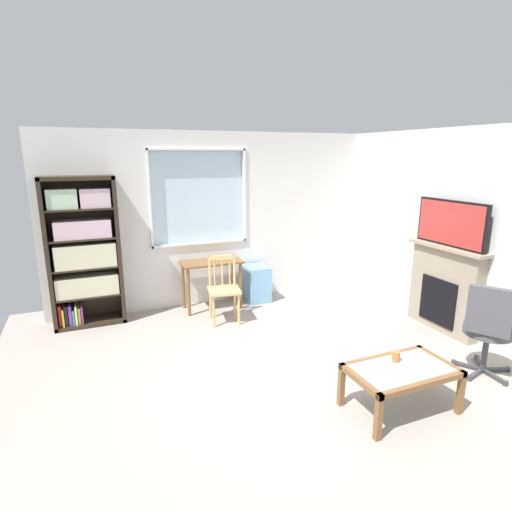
# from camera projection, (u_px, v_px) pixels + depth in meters

# --- Properties ---
(ground) EXTENTS (5.92, 5.97, 0.02)m
(ground) POSITION_uv_depth(u_px,v_px,m) (289.00, 374.00, 4.31)
(ground) COLOR #9E9389
(wall_back_with_window) EXTENTS (4.92, 0.15, 2.57)m
(wall_back_with_window) POSITION_uv_depth(u_px,v_px,m) (218.00, 222.00, 6.25)
(wall_back_with_window) COLOR silver
(wall_back_with_window) RESTS_ON ground
(wall_right) EXTENTS (0.12, 5.17, 2.57)m
(wall_right) POSITION_uv_depth(u_px,v_px,m) (477.00, 236.00, 4.95)
(wall_right) COLOR silver
(wall_right) RESTS_ON ground
(bookshelf) EXTENTS (0.90, 0.38, 1.98)m
(bookshelf) POSITION_uv_depth(u_px,v_px,m) (84.00, 251.00, 5.37)
(bookshelf) COLOR #2D2319
(bookshelf) RESTS_ON ground
(desk_under_window) EXTENTS (0.88, 0.44, 0.73)m
(desk_under_window) POSITION_uv_depth(u_px,v_px,m) (212.00, 270.00, 6.01)
(desk_under_window) COLOR brown
(desk_under_window) RESTS_ON ground
(wooden_chair) EXTENTS (0.48, 0.47, 0.90)m
(wooden_chair) POSITION_uv_depth(u_px,v_px,m) (224.00, 288.00, 5.59)
(wooden_chair) COLOR tan
(wooden_chair) RESTS_ON ground
(plastic_drawer_unit) EXTENTS (0.35, 0.40, 0.56)m
(plastic_drawer_unit) POSITION_uv_depth(u_px,v_px,m) (257.00, 283.00, 6.41)
(plastic_drawer_unit) COLOR #72ADDB
(plastic_drawer_unit) RESTS_ON ground
(fireplace) EXTENTS (0.26, 1.11, 1.13)m
(fireplace) POSITION_uv_depth(u_px,v_px,m) (444.00, 288.00, 5.28)
(fireplace) COLOR gray
(fireplace) RESTS_ON ground
(tv) EXTENTS (0.06, 1.02, 0.57)m
(tv) POSITION_uv_depth(u_px,v_px,m) (451.00, 223.00, 5.07)
(tv) COLOR black
(tv) RESTS_ON fireplace
(office_chair) EXTENTS (0.61, 0.57, 1.00)m
(office_chair) POSITION_uv_depth(u_px,v_px,m) (488.00, 326.00, 4.15)
(office_chair) COLOR #4C4C51
(office_chair) RESTS_ON ground
(coffee_table) EXTENTS (0.94, 0.57, 0.41)m
(coffee_table) POSITION_uv_depth(u_px,v_px,m) (401.00, 374.00, 3.63)
(coffee_table) COLOR #8C9E99
(coffee_table) RESTS_ON ground
(sippy_cup) EXTENTS (0.07, 0.07, 0.09)m
(sippy_cup) POSITION_uv_depth(u_px,v_px,m) (396.00, 356.00, 3.73)
(sippy_cup) COLOR orange
(sippy_cup) RESTS_ON coffee_table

